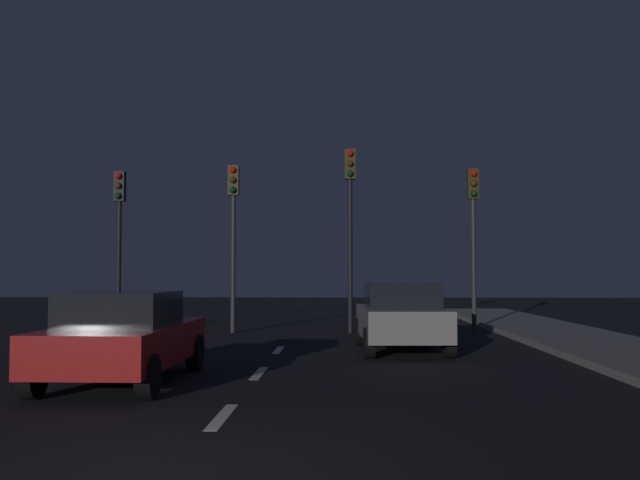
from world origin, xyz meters
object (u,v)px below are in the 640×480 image
traffic_signal_far_left (119,219)px  car_stopped_ahead (401,317)px  traffic_signal_center_left (233,215)px  car_adjacent_lane (124,336)px  traffic_signal_far_right (473,218)px  traffic_signal_center_right (350,205)px

traffic_signal_far_left → car_stopped_ahead: (8.06, -4.96, -2.62)m
traffic_signal_center_left → car_adjacent_lane: 10.20m
traffic_signal_center_left → car_stopped_ahead: traffic_signal_center_left is taller
traffic_signal_far_right → car_stopped_ahead: bearing=-117.3°
traffic_signal_far_left → car_adjacent_lane: 10.67m
traffic_signal_far_left → car_adjacent_lane: traffic_signal_far_left is taller
traffic_signal_far_left → traffic_signal_center_left: (3.46, 0.00, 0.11)m
traffic_signal_far_left → traffic_signal_center_right: size_ratio=0.88×
traffic_signal_center_left → car_adjacent_lane: size_ratio=1.21×
traffic_signal_center_left → traffic_signal_center_right: traffic_signal_center_right is taller
traffic_signal_far_left → car_adjacent_lane: size_ratio=1.17×
traffic_signal_center_right → traffic_signal_far_left: bearing=-180.0°
traffic_signal_far_left → traffic_signal_center_left: bearing=0.0°
car_stopped_ahead → car_adjacent_lane: car_stopped_ahead is taller
traffic_signal_center_right → traffic_signal_far_right: bearing=-0.0°
traffic_signal_center_left → car_stopped_ahead: (4.60, -4.96, -2.72)m
traffic_signal_center_left → car_stopped_ahead: bearing=-47.2°
traffic_signal_center_left → traffic_signal_far_right: (7.16, -0.00, -0.09)m
car_adjacent_lane → traffic_signal_far_left: bearing=108.2°
traffic_signal_center_left → car_stopped_ahead: 7.29m
traffic_signal_far_left → traffic_signal_far_right: traffic_signal_far_right is taller
car_stopped_ahead → traffic_signal_center_left: bearing=132.8°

